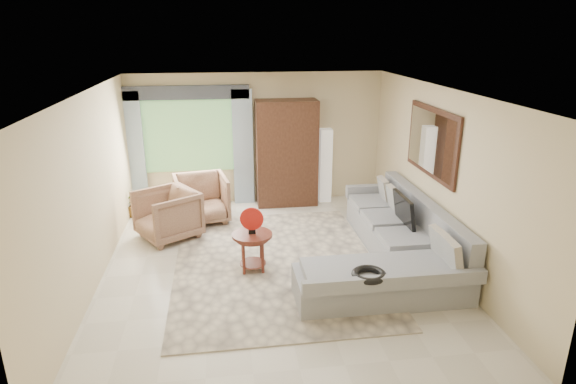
{
  "coord_description": "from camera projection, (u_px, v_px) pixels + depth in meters",
  "views": [
    {
      "loc": [
        -0.7,
        -6.46,
        3.38
      ],
      "look_at": [
        0.25,
        0.35,
        1.05
      ],
      "focal_mm": 30.0,
      "sensor_mm": 36.0,
      "label": 1
    }
  ],
  "objects": [
    {
      "name": "area_rug",
      "position": [
        276.0,
        263.0,
        7.3
      ],
      "size": [
        3.02,
        4.02,
        0.02
      ],
      "primitive_type": "cube",
      "rotation": [
        0.0,
        0.0,
        0.01
      ],
      "color": "beige",
      "rests_on": "ground"
    },
    {
      "name": "valance",
      "position": [
        185.0,
        92.0,
        9.06
      ],
      "size": [
        2.4,
        0.12,
        0.26
      ],
      "primitive_type": "cube",
      "color": "#1E232D",
      "rests_on": "wall_back"
    },
    {
      "name": "wall_mirror",
      "position": [
        432.0,
        142.0,
        7.32
      ],
      "size": [
        0.05,
        1.7,
        1.05
      ],
      "color": "black",
      "rests_on": "wall_right"
    },
    {
      "name": "curtain_right",
      "position": [
        243.0,
        148.0,
        9.53
      ],
      "size": [
        0.4,
        0.08,
        2.3
      ],
      "primitive_type": "cube",
      "color": "#9EB7CC",
      "rests_on": "ground"
    },
    {
      "name": "ground",
      "position": [
        275.0,
        266.0,
        7.24
      ],
      "size": [
        6.0,
        6.0,
        0.0
      ],
      "primitive_type": "plane",
      "color": "silver",
      "rests_on": "ground"
    },
    {
      "name": "coffee_table",
      "position": [
        253.0,
        251.0,
        7.02
      ],
      "size": [
        0.59,
        0.59,
        0.59
      ],
      "rotation": [
        0.0,
        0.0,
        0.17
      ],
      "color": "#4B1914",
      "rests_on": "ground"
    },
    {
      "name": "armoire",
      "position": [
        286.0,
        153.0,
        9.52
      ],
      "size": [
        1.2,
        0.55,
        2.1
      ],
      "primitive_type": "cube",
      "color": "black",
      "rests_on": "ground"
    },
    {
      "name": "tv_screen",
      "position": [
        404.0,
        210.0,
        7.46
      ],
      "size": [
        0.14,
        0.74,
        0.48
      ],
      "primitive_type": "cube",
      "rotation": [
        0.0,
        -0.17,
        0.0
      ],
      "color": "black",
      "rests_on": "sectional_sofa"
    },
    {
      "name": "potted_plant",
      "position": [
        133.0,
        202.0,
        9.12
      ],
      "size": [
        0.51,
        0.44,
        0.55
      ],
      "primitive_type": "imported",
      "rotation": [
        0.0,
        0.0,
        -0.03
      ],
      "color": "#999999",
      "rests_on": "ground"
    },
    {
      "name": "window",
      "position": [
        189.0,
        136.0,
        9.4
      ],
      "size": [
        1.8,
        0.04,
        1.4
      ],
      "primitive_type": "cube",
      "color": "#669E59",
      "rests_on": "wall_back"
    },
    {
      "name": "red_disc",
      "position": [
        252.0,
        219.0,
        6.85
      ],
      "size": [
        0.34,
        0.09,
        0.34
      ],
      "primitive_type": "cylinder",
      "rotation": [
        1.57,
        0.0,
        -0.21
      ],
      "color": "red",
      "rests_on": "coffee_table"
    },
    {
      "name": "curtain_left",
      "position": [
        134.0,
        151.0,
        9.25
      ],
      "size": [
        0.4,
        0.08,
        2.3
      ],
      "primitive_type": "cube",
      "color": "#9EB7CC",
      "rests_on": "ground"
    },
    {
      "name": "floor_lamp",
      "position": [
        325.0,
        166.0,
        9.78
      ],
      "size": [
        0.24,
        0.24,
        1.5
      ],
      "primitive_type": "cube",
      "color": "silver",
      "rests_on": "ground"
    },
    {
      "name": "garden_hose",
      "position": [
        369.0,
        275.0,
        5.86
      ],
      "size": [
        0.43,
        0.43,
        0.09
      ],
      "primitive_type": "torus",
      "color": "black",
      "rests_on": "sectional_sofa"
    },
    {
      "name": "sectional_sofa",
      "position": [
        394.0,
        247.0,
        7.21
      ],
      "size": [
        2.3,
        3.46,
        0.9
      ],
      "color": "gray",
      "rests_on": "ground"
    },
    {
      "name": "armchair_left",
      "position": [
        167.0,
        215.0,
        8.1
      ],
      "size": [
        1.26,
        1.25,
        0.84
      ],
      "primitive_type": "imported",
      "rotation": [
        0.0,
        0.0,
        -1.01
      ],
      "color": "#997053",
      "rests_on": "ground"
    },
    {
      "name": "armchair_right",
      "position": [
        201.0,
        199.0,
        8.81
      ],
      "size": [
        1.07,
        1.1,
        0.86
      ],
      "primitive_type": "imported",
      "rotation": [
        0.0,
        0.0,
        0.17
      ],
      "color": "#9E7756",
      "rests_on": "ground"
    }
  ]
}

